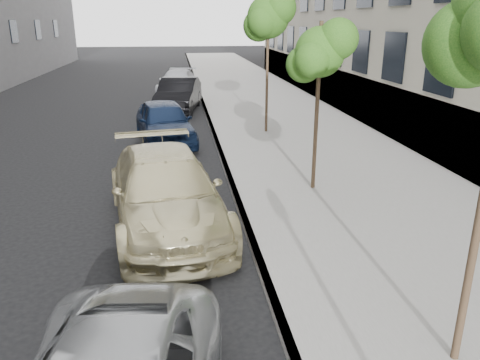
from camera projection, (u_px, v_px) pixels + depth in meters
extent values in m
cube|color=gray|center=(254.00, 95.00, 27.25)|extent=(6.40, 72.00, 0.14)
cube|color=#9E9B93|center=(201.00, 96.00, 26.86)|extent=(0.15, 72.00, 0.14)
sphere|color=#1A5415|center=(469.00, 43.00, 4.94)|extent=(0.94, 0.94, 0.94)
cylinder|color=#38281C|center=(317.00, 109.00, 11.43)|extent=(0.10, 0.10, 4.09)
sphere|color=#1A5415|center=(320.00, 52.00, 10.99)|extent=(1.19, 1.19, 1.19)
sphere|color=#1A5415|center=(338.00, 39.00, 10.75)|extent=(0.95, 0.95, 0.95)
sphere|color=#1A5415|center=(304.00, 64.00, 11.29)|extent=(0.89, 0.89, 0.89)
cylinder|color=#38281C|center=(267.00, 67.00, 17.39)|extent=(0.10, 0.10, 4.90)
sphere|color=#1A5415|center=(268.00, 17.00, 16.82)|extent=(1.53, 1.53, 1.53)
sphere|color=#1A5415|center=(279.00, 8.00, 16.58)|extent=(1.23, 1.23, 1.23)
sphere|color=#1A5415|center=(259.00, 26.00, 17.11)|extent=(1.15, 1.15, 1.15)
imported|color=beige|center=(166.00, 191.00, 9.94)|extent=(2.96, 5.70, 1.58)
imported|color=#101D38|center=(164.00, 122.00, 16.77)|extent=(2.50, 4.72, 1.53)
imported|color=black|center=(179.00, 95.00, 22.61)|extent=(2.46, 5.04, 1.59)
imported|color=#A6A8AE|center=(178.00, 83.00, 27.75)|extent=(2.77, 5.15, 1.42)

